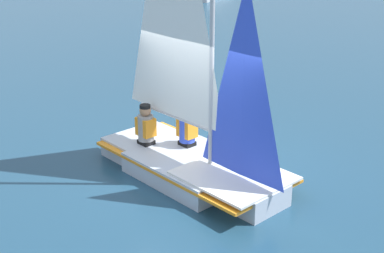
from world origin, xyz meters
name	(u,v)px	position (x,y,z in m)	size (l,w,h in m)	color
ground_plane	(192,176)	(0.00, 0.00, 0.00)	(260.00, 260.00, 0.00)	navy
sailboat_main	(191,134)	(0.02, 0.02, 0.83)	(3.71, 3.91, 6.08)	#B2BCCC
sailor_helm	(187,133)	(0.55, 0.16, 0.63)	(0.42, 0.43, 1.16)	black
sailor_crew	(146,131)	(0.53, 0.94, 0.63)	(0.42, 0.43, 1.16)	black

